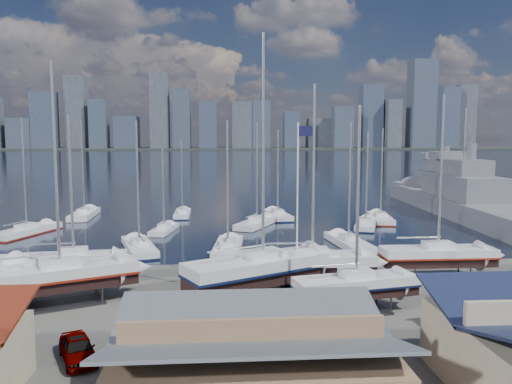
{
  "coord_description": "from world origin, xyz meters",
  "views": [
    {
      "loc": [
        -1.38,
        -47.1,
        11.89
      ],
      "look_at": [
        2.62,
        8.0,
        6.08
      ],
      "focal_mm": 35.0,
      "sensor_mm": 36.0,
      "label": 1
    }
  ],
  "objects": [
    {
      "name": "sailboat_moored_10",
      "position": [
        18.33,
        18.41,
        0.31
      ],
      "size": [
        5.45,
        9.45,
        13.63
      ],
      "rotation": [
        0.0,
        0.0,
        1.23
      ],
      "color": "black",
      "rests_on": "water"
    },
    {
      "name": "skyline",
      "position": [
        -7.83,
        553.76,
        39.09
      ],
      "size": [
        639.14,
        43.8,
        107.69
      ],
      "color": "#475166",
      "rests_on": "far_shore"
    },
    {
      "name": "car_d",
      "position": [
        13.0,
        -18.66,
        0.69
      ],
      "size": [
        2.8,
        5.05,
        1.38
      ],
      "primitive_type": "imported",
      "rotation": [
        0.0,
        0.0,
        0.19
      ],
      "color": "gray",
      "rests_on": "ground"
    },
    {
      "name": "sailboat_moored_7",
      "position": [
        3.65,
        20.36,
        0.32
      ],
      "size": [
        6.92,
        10.02,
        14.86
      ],
      "rotation": [
        0.0,
        0.0,
        1.1
      ],
      "color": "black",
      "rests_on": "water"
    },
    {
      "name": "ground",
      "position": [
        0.0,
        -10.0,
        0.0
      ],
      "size": [
        1400.0,
        1400.0,
        0.0
      ],
      "primitive_type": "plane",
      "color": "#605E59",
      "rests_on": "ground"
    },
    {
      "name": "car_c",
      "position": [
        3.7,
        -20.81,
        0.76
      ],
      "size": [
        3.84,
        5.92,
        1.52
      ],
      "primitive_type": "imported",
      "rotation": [
        0.0,
        0.0,
        -0.26
      ],
      "color": "gray",
      "rests_on": "ground"
    },
    {
      "name": "sailboat_moored_6",
      "position": [
        -0.59,
        5.06,
        0.31
      ],
      "size": [
        3.68,
        9.94,
        14.53
      ],
      "rotation": [
        0.0,
        0.0,
        1.47
      ],
      "color": "black",
      "rests_on": "water"
    },
    {
      "name": "sailboat_moored_2",
      "position": [
        -22.13,
        30.09,
        0.32
      ],
      "size": [
        3.37,
        10.49,
        15.65
      ],
      "rotation": [
        0.0,
        0.0,
        1.62
      ],
      "color": "black",
      "rests_on": "water"
    },
    {
      "name": "water",
      "position": [
        0.0,
        300.0,
        -0.15
      ],
      "size": [
        1400.0,
        600.0,
        0.4
      ],
      "primitive_type": "cube",
      "color": "#182338",
      "rests_on": "ground"
    },
    {
      "name": "car_b",
      "position": [
        -5.23,
        -19.79,
        0.66
      ],
      "size": [
        4.1,
        1.69,
        1.32
      ],
      "primitive_type": "imported",
      "rotation": [
        0.0,
        0.0,
        1.5
      ],
      "color": "gray",
      "rests_on": "ground"
    },
    {
      "name": "car_a",
      "position": [
        -9.1,
        -20.66,
        0.69
      ],
      "size": [
        3.16,
        4.38,
        1.38
      ],
      "primitive_type": "imported",
      "rotation": [
        0.0,
        0.0,
        0.42
      ],
      "color": "gray",
      "rests_on": "ground"
    },
    {
      "name": "flagpole",
      "position": [
        4.6,
        -9.7,
        7.68
      ],
      "size": [
        1.16,
        0.12,
        13.2
      ],
      "color": "white",
      "rests_on": "ground"
    },
    {
      "name": "naval_ship_east",
      "position": [
        36.84,
        28.67,
        1.67
      ],
      "size": [
        11.25,
        51.93,
        18.64
      ],
      "rotation": [
        0.0,
        0.0,
        1.51
      ],
      "color": "slate",
      "rests_on": "water"
    },
    {
      "name": "sailboat_cradle_5",
      "position": [
        7.87,
        -14.4,
        1.98
      ],
      "size": [
        8.99,
        4.1,
        14.18
      ],
      "rotation": [
        0.0,
        0.0,
        0.2
      ],
      "color": "#2D2D33",
      "rests_on": "ground"
    },
    {
      "name": "sailboat_cradle_1",
      "position": [
        -12.87,
        -11.29,
        2.14
      ],
      "size": [
        11.05,
        7.18,
        17.29
      ],
      "rotation": [
        0.0,
        0.0,
        0.42
      ],
      "color": "#2D2D33",
      "rests_on": "ground"
    },
    {
      "name": "sailboat_cradle_2",
      "position": [
        -13.47,
        -5.82,
        1.97
      ],
      "size": [
        8.58,
        3.14,
        13.87
      ],
      "rotation": [
        0.0,
        0.0,
        0.1
      ],
      "color": "#2D2D33",
      "rests_on": "ground"
    },
    {
      "name": "sailboat_moored_11",
      "position": [
        21.96,
        23.28,
        0.31
      ],
      "size": [
        4.02,
        9.75,
        14.14
      ],
      "rotation": [
        0.0,
        0.0,
        1.42
      ],
      "color": "black",
      "rests_on": "water"
    },
    {
      "name": "sailboat_moored_1",
      "position": [
        -25.56,
        16.34,
        0.31
      ],
      "size": [
        6.13,
        10.56,
        15.25
      ],
      "rotation": [
        0.0,
        0.0,
        1.23
      ],
      "color": "black",
      "rests_on": "water"
    },
    {
      "name": "sailboat_moored_3",
      "position": [
        -10.04,
        5.92,
        0.31
      ],
      "size": [
        5.45,
        10.07,
        14.5
      ],
      "rotation": [
        0.0,
        0.0,
        1.87
      ],
      "color": "black",
      "rests_on": "water"
    },
    {
      "name": "shed_grey",
      "position": [
        0.0,
        -26.0,
        2.15
      ],
      "size": [
        12.6,
        8.4,
        4.17
      ],
      "color": "#8C6B4C",
      "rests_on": "ground"
    },
    {
      "name": "sailboat_cradle_4",
      "position": [
        5.97,
        -8.41,
        2.09
      ],
      "size": [
        9.95,
        2.86,
        16.19
      ],
      "rotation": [
        0.0,
        0.0,
        -0.01
      ],
      "color": "#2D2D33",
      "rests_on": "ground"
    },
    {
      "name": "naval_ship_west",
      "position": [
        40.95,
        45.8,
        1.67
      ],
      "size": [
        8.02,
        40.29,
        17.61
      ],
      "rotation": [
        0.0,
        0.0,
        1.53
      ],
      "color": "slate",
      "rests_on": "water"
    },
    {
      "name": "sailboat_cradle_3",
      "position": [
        1.79,
        -10.61,
        2.25
      ],
      "size": [
        12.44,
        8.79,
        19.53
      ],
      "rotation": [
        0.0,
        0.0,
        0.49
      ],
      "color": "#2D2D33",
      "rests_on": "ground"
    },
    {
      "name": "sailboat_moored_9",
      "position": [
        12.89,
        6.72,
        0.32
      ],
      "size": [
        3.68,
        9.81,
        14.47
      ],
      "rotation": [
        0.0,
        0.0,
        1.68
      ],
      "color": "black",
      "rests_on": "water"
    },
    {
      "name": "sailboat_moored_4",
      "position": [
        -8.61,
        16.84,
        0.33
      ],
      "size": [
        3.3,
        7.77,
        11.36
      ],
      "rotation": [
        0.0,
        0.0,
        1.41
      ],
      "color": "black",
      "rests_on": "water"
    },
    {
      "name": "sailboat_moored_5",
      "position": [
        -7.24,
        30.1,
        0.31
      ],
      "size": [
        2.48,
        8.42,
        12.54
      ],
      "rotation": [
        0.0,
        0.0,
        1.59
      ],
      "color": "black",
      "rests_on": "water"
    },
    {
      "name": "far_shore",
      "position": [
        0.0,
        560.0,
        1.1
      ],
      "size": [
        1400.0,
        80.0,
        2.2
      ],
      "primitive_type": "cube",
      "color": "#2D332D",
      "rests_on": "ground"
    },
    {
      "name": "sailboat_cradle_6",
      "position": [
        17.15,
        -6.57,
        2.05
      ],
      "size": [
        9.68,
        2.76,
        15.64
      ],
      "rotation": [
        0.0,
        0.0,
        -0.01
      ],
      "color": "#2D2D33",
      "rests_on": "ground"
    },
    {
      "name": "sailboat_moored_8",
      "position": [
        7.34,
        27.5,
        0.31
      ],
      "size": [
        3.83,
        9.65,
        14.03
      ],
      "rotation": [
        0.0,
        0.0,
        1.7
      ],
      "color": "black",
      "rests_on": "water"
    }
  ]
}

